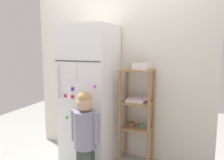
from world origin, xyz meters
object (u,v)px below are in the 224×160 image
(refrigerator, at_px, (90,95))
(pantry_shelf_unit, at_px, (137,109))
(child_standing, at_px, (85,129))
(fruit_bin, at_px, (140,67))

(refrigerator, xyz_separation_m, pantry_shelf_unit, (0.57, 0.16, -0.16))
(refrigerator, distance_m, child_standing, 0.60)
(refrigerator, bearing_deg, pantry_shelf_unit, 15.98)
(fruit_bin, bearing_deg, refrigerator, -164.16)
(refrigerator, distance_m, pantry_shelf_unit, 0.62)
(refrigerator, relative_size, pantry_shelf_unit, 1.45)
(fruit_bin, bearing_deg, child_standing, -121.20)
(refrigerator, xyz_separation_m, fruit_bin, (0.60, 0.17, 0.37))
(child_standing, relative_size, pantry_shelf_unit, 0.85)
(child_standing, distance_m, pantry_shelf_unit, 0.77)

